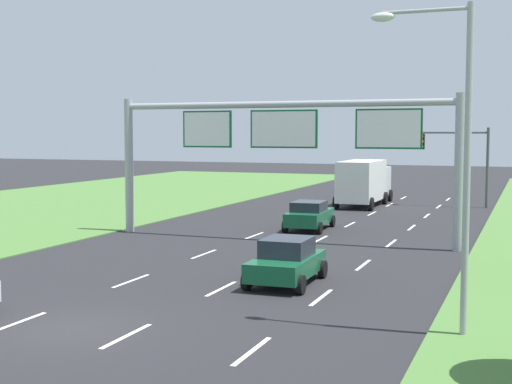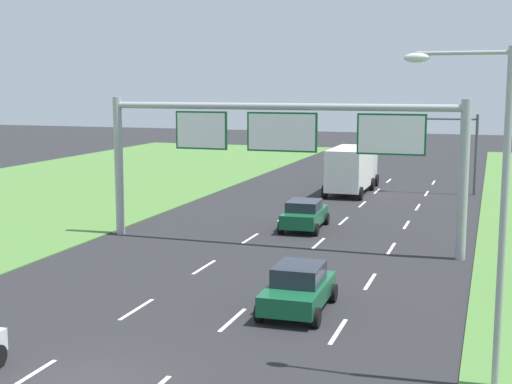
% 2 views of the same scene
% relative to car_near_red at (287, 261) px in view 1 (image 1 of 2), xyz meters
% --- Properties ---
extents(ground_plane, '(200.00, 200.00, 0.00)m').
position_rel_car_near_red_xyz_m(ground_plane, '(-3.54, -7.58, -0.80)').
color(ground_plane, '#262628').
extents(lane_dashes_inner_left, '(0.14, 62.40, 0.01)m').
position_rel_car_near_red_xyz_m(lane_dashes_inner_left, '(-5.29, 4.42, -0.79)').
color(lane_dashes_inner_left, white).
rests_on(lane_dashes_inner_left, ground_plane).
extents(lane_dashes_inner_right, '(0.14, 62.40, 0.01)m').
position_rel_car_near_red_xyz_m(lane_dashes_inner_right, '(-1.79, 4.42, -0.79)').
color(lane_dashes_inner_right, white).
rests_on(lane_dashes_inner_right, ground_plane).
extents(lane_dashes_slip, '(0.14, 62.40, 0.01)m').
position_rel_car_near_red_xyz_m(lane_dashes_slip, '(1.71, 4.42, -0.79)').
color(lane_dashes_slip, white).
rests_on(lane_dashes_slip, ground_plane).
extents(car_near_red, '(2.17, 3.96, 1.60)m').
position_rel_car_near_red_xyz_m(car_near_red, '(0.00, 0.00, 0.00)').
color(car_near_red, '#145633').
rests_on(car_near_red, ground_plane).
extents(car_mid_lane, '(2.25, 4.29, 1.56)m').
position_rel_car_near_red_xyz_m(car_mid_lane, '(-3.31, 13.52, 0.00)').
color(car_mid_lane, '#145633').
rests_on(car_mid_lane, ground_plane).
extents(box_truck, '(2.72, 8.23, 3.26)m').
position_rel_car_near_red_xyz_m(box_truck, '(-3.41, 27.28, 0.96)').
color(box_truck, silver).
rests_on(box_truck, ground_plane).
extents(sign_gantry, '(17.24, 0.44, 7.00)m').
position_rel_car_near_red_xyz_m(sign_gantry, '(-3.30, 9.27, 4.14)').
color(sign_gantry, '#9EA0A5').
rests_on(sign_gantry, ground_plane).
extents(traffic_light_mast, '(4.76, 0.49, 5.60)m').
position_rel_car_near_red_xyz_m(traffic_light_mast, '(2.99, 28.79, 3.07)').
color(traffic_light_mast, '#47494F').
rests_on(traffic_light_mast, ground_plane).
extents(street_lamp, '(2.61, 0.32, 8.50)m').
position_rel_car_near_red_xyz_m(street_lamp, '(5.96, -4.45, 4.28)').
color(street_lamp, '#9EA0A5').
rests_on(street_lamp, ground_plane).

